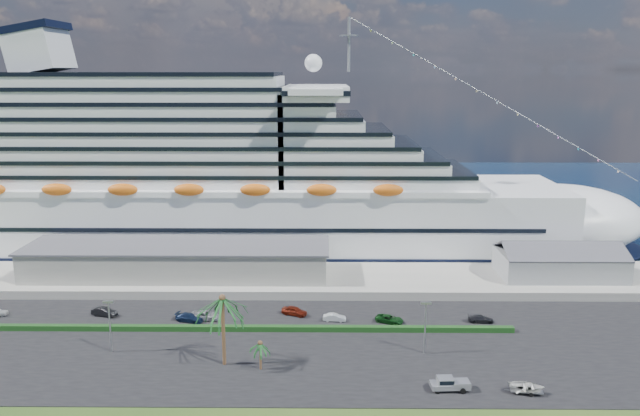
{
  "coord_description": "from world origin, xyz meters",
  "views": [
    {
      "loc": [
        4.88,
        -80.44,
        42.47
      ],
      "look_at": [
        3.83,
        30.0,
        17.96
      ],
      "focal_mm": 35.0,
      "sensor_mm": 36.0,
      "label": 1
    }
  ],
  "objects_px": {
    "pickup_truck": "(449,383)",
    "boat_trailer": "(527,387)",
    "parked_car_3": "(189,318)",
    "cruise_ship": "(214,182)"
  },
  "relations": [
    {
      "from": "pickup_truck",
      "to": "boat_trailer",
      "type": "height_order",
      "value": "pickup_truck"
    },
    {
      "from": "parked_car_3",
      "to": "pickup_truck",
      "type": "xyz_separation_m",
      "value": [
        40.2,
        -23.22,
        0.32
      ]
    },
    {
      "from": "boat_trailer",
      "to": "parked_car_3",
      "type": "bearing_deg",
      "value": 154.47
    },
    {
      "from": "parked_car_3",
      "to": "pickup_truck",
      "type": "height_order",
      "value": "pickup_truck"
    },
    {
      "from": "cruise_ship",
      "to": "pickup_truck",
      "type": "distance_m",
      "value": 81.49
    },
    {
      "from": "parked_car_3",
      "to": "boat_trailer",
      "type": "height_order",
      "value": "boat_trailer"
    },
    {
      "from": "cruise_ship",
      "to": "boat_trailer",
      "type": "height_order",
      "value": "cruise_ship"
    },
    {
      "from": "pickup_truck",
      "to": "cruise_ship",
      "type": "bearing_deg",
      "value": 122.65
    },
    {
      "from": "cruise_ship",
      "to": "pickup_truck",
      "type": "bearing_deg",
      "value": -57.35
    },
    {
      "from": "pickup_truck",
      "to": "boat_trailer",
      "type": "xyz_separation_m",
      "value": [
        10.16,
        -0.83,
        -0.02
      ]
    }
  ]
}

